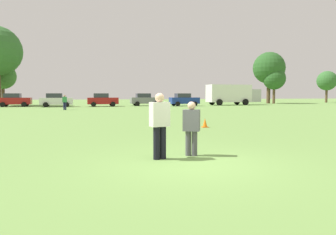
{
  "coord_description": "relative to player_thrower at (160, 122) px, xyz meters",
  "views": [
    {
      "loc": [
        -2.4,
        -7.17,
        1.72
      ],
      "look_at": [
        -0.3,
        1.49,
        1.04
      ],
      "focal_mm": 33.03,
      "sensor_mm": 36.0,
      "label": 1
    }
  ],
  "objects": [
    {
      "name": "ground_plane",
      "position": [
        0.71,
        -0.72,
        -0.98
      ],
      "size": [
        189.05,
        189.05,
        0.0
      ],
      "primitive_type": "plane",
      "color": "#6B9347"
    },
    {
      "name": "player_thrower",
      "position": [
        0.0,
        0.0,
        0.0
      ],
      "size": [
        0.54,
        0.39,
        1.75
      ],
      "color": "black",
      "rests_on": "ground"
    },
    {
      "name": "player_defender",
      "position": [
        0.95,
        0.24,
        -0.14
      ],
      "size": [
        0.52,
        0.44,
        1.51
      ],
      "color": "#4C4C51",
      "rests_on": "ground"
    },
    {
      "name": "frisbee",
      "position": [
        0.19,
        0.15,
        -0.11
      ],
      "size": [
        0.27,
        0.27,
        0.06
      ],
      "color": "yellow"
    },
    {
      "name": "traffic_cone",
      "position": [
        3.92,
        7.1,
        -0.76
      ],
      "size": [
        0.32,
        0.32,
        0.48
      ],
      "color": "#D8590C",
      "rests_on": "ground"
    },
    {
      "name": "parked_car_mid_left",
      "position": [
        -12.13,
        38.01,
        -0.06
      ],
      "size": [
        4.27,
        2.35,
        1.82
      ],
      "color": "maroon",
      "rests_on": "ground"
    },
    {
      "name": "parked_car_center",
      "position": [
        -6.51,
        36.03,
        -0.06
      ],
      "size": [
        4.27,
        2.35,
        1.82
      ],
      "color": "silver",
      "rests_on": "ground"
    },
    {
      "name": "parked_car_mid_right",
      "position": [
        -0.41,
        36.17,
        -0.06
      ],
      "size": [
        4.27,
        2.35,
        1.82
      ],
      "color": "maroon",
      "rests_on": "ground"
    },
    {
      "name": "parked_car_near_right",
      "position": [
        5.74,
        37.45,
        -0.06
      ],
      "size": [
        4.27,
        2.35,
        1.82
      ],
      "color": "slate",
      "rests_on": "ground"
    },
    {
      "name": "parked_car_far_right",
      "position": [
        11.16,
        35.17,
        -0.06
      ],
      "size": [
        4.27,
        2.35,
        1.82
      ],
      "color": "navy",
      "rests_on": "ground"
    },
    {
      "name": "box_truck",
      "position": [
        19.71,
        37.14,
        0.77
      ],
      "size": [
        8.59,
        3.23,
        3.18
      ],
      "color": "white",
      "rests_on": "ground"
    },
    {
      "name": "bystander_sideline_watcher",
      "position": [
        -4.69,
        27.43,
        -0.06
      ],
      "size": [
        0.47,
        0.29,
        1.63
      ],
      "color": "#1E234C",
      "rests_on": "ground"
    },
    {
      "name": "tree_west_maple",
      "position": [
        -15.16,
        44.59,
        3.46
      ],
      "size": [
        3.98,
        3.98,
        6.47
      ],
      "color": "brown",
      "rests_on": "ground"
    },
    {
      "name": "tree_east_birch",
      "position": [
        29.8,
        43.19,
        5.48
      ],
      "size": [
        5.79,
        5.79,
        9.4
      ],
      "color": "brown",
      "rests_on": "ground"
    },
    {
      "name": "tree_east_oak",
      "position": [
        30.16,
        41.98,
        3.52
      ],
      "size": [
        4.03,
        4.03,
        6.54
      ],
      "color": "brown",
      "rests_on": "ground"
    },
    {
      "name": "tree_far_east_pine",
      "position": [
        44.67,
        45.82,
        3.42
      ],
      "size": [
        3.94,
        3.94,
        6.41
      ],
      "color": "brown",
      "rests_on": "ground"
    }
  ]
}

